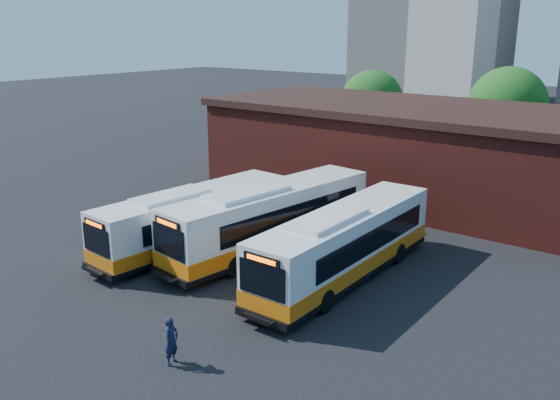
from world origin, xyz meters
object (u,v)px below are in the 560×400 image
Objects in this scene: bus_mideast at (270,221)px; transit_worker at (171,341)px; bus_east at (344,247)px; bus_midwest at (194,221)px.

transit_worker is at bearing -61.86° from bus_mideast.
bus_mideast is at bearing 171.16° from bus_east.
bus_midwest is 0.91× the size of bus_mideast.
transit_worker is at bearing -95.50° from bus_east.
bus_east reaches higher than transit_worker.
bus_midwest is at bearing -171.26° from bus_east.
bus_mideast is 1.05× the size of bus_east.
bus_midwest is 6.81× the size of transit_worker.
bus_mideast is 11.64m from transit_worker.
bus_mideast reaches higher than bus_east.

